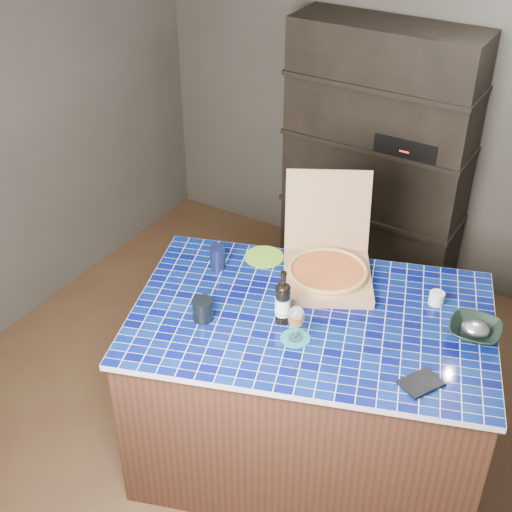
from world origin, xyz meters
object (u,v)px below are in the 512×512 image
Objects in this scene: pizza_box at (327,268)px; bowl at (475,330)px; mead_bottle at (283,302)px; wine_glass at (296,317)px; kitchen_island at (308,387)px; dvd_case at (421,383)px.

bowl is at bearing -32.16° from pizza_box.
pizza_box is 0.41m from mead_bottle.
pizza_box is 3.85× the size of wine_glass.
wine_glass is at bearing -104.93° from kitchen_island.
kitchen_island is 0.61m from wine_glass.
pizza_box is 0.76m from bowl.
wine_glass is at bearing -147.11° from bowl.
mead_bottle is at bearing -155.60° from bowl.
bowl is at bearing 1.08° from kitchen_island.
mead_bottle is at bearing -157.03° from dvd_case.
pizza_box reaches higher than kitchen_island.
wine_glass is 0.59m from dvd_case.
bowl is (0.10, 0.42, 0.02)m from dvd_case.
pizza_box reaches higher than bowl.
dvd_case is (0.59, -0.17, 0.46)m from kitchen_island.
kitchen_island is at bearing -160.07° from bowl.
mead_bottle reaches higher than dvd_case.
mead_bottle reaches higher than wine_glass.
kitchen_island is 6.99× the size of mead_bottle.
dvd_case is (0.67, -0.47, -0.06)m from pizza_box.
kitchen_island is 11.47× the size of dvd_case.
dvd_case is at bearing -35.08° from kitchen_island.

